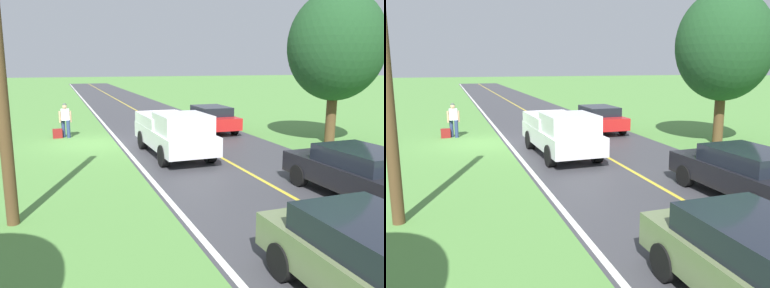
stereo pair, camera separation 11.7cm
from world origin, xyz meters
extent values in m
plane|color=#568E42|center=(0.00, 0.00, 0.00)|extent=(200.00, 200.00, 0.00)
cube|color=#3D3D42|center=(-4.62, 0.00, 0.00)|extent=(7.05, 120.00, 0.00)
cube|color=silver|center=(-1.28, 0.00, 0.01)|extent=(0.16, 117.60, 0.00)
cube|color=gold|center=(-4.62, 0.00, 0.01)|extent=(0.14, 117.60, 0.00)
cylinder|color=navy|center=(0.96, -1.96, 0.44)|extent=(0.18, 0.18, 0.88)
cylinder|color=navy|center=(1.20, -2.18, 0.44)|extent=(0.18, 0.18, 0.88)
cube|color=white|center=(1.08, -2.07, 1.17)|extent=(0.42, 0.29, 0.58)
sphere|color=tan|center=(1.08, -2.07, 1.57)|extent=(0.23, 0.23, 0.23)
sphere|color=#4C564C|center=(1.08, -2.07, 1.65)|extent=(0.20, 0.20, 0.20)
cube|color=navy|center=(1.09, -2.27, 1.20)|extent=(0.33, 0.22, 0.44)
cylinder|color=tan|center=(0.82, -2.07, 1.06)|extent=(0.10, 0.10, 0.58)
cylinder|color=tan|center=(1.34, -2.04, 1.06)|extent=(0.10, 0.10, 0.58)
cube|color=maroon|center=(1.49, -1.99, 0.24)|extent=(0.47, 0.23, 0.47)
cube|color=silver|center=(-2.96, 3.44, 0.75)|extent=(2.12, 5.44, 0.70)
cube|color=silver|center=(-2.99, 4.63, 1.46)|extent=(1.89, 2.20, 0.72)
cube|color=black|center=(-2.99, 4.63, 1.53)|extent=(1.71, 1.33, 0.43)
cube|color=silver|center=(-3.88, 2.34, 1.33)|extent=(0.16, 3.03, 0.45)
cube|color=silver|center=(-2.00, 2.38, 1.33)|extent=(0.16, 3.03, 0.45)
cube|color=silver|center=(-2.91, 0.85, 1.33)|extent=(1.84, 0.14, 0.45)
cylinder|color=black|center=(-3.90, 5.17, 0.40)|extent=(0.32, 0.81, 0.80)
cylinder|color=black|center=(-2.10, 5.21, 0.40)|extent=(0.32, 0.81, 0.80)
cylinder|color=black|center=(-3.83, 1.87, 0.40)|extent=(0.32, 0.81, 0.80)
cylinder|color=black|center=(-2.03, 1.91, 0.40)|extent=(0.32, 0.81, 0.80)
cylinder|color=brown|center=(-10.63, 3.49, 1.32)|extent=(0.46, 0.46, 2.65)
ellipsoid|color=#1E4723|center=(-10.63, 3.49, 4.48)|extent=(4.31, 4.31, 4.95)
cube|color=black|center=(-6.29, 10.17, 0.64)|extent=(2.01, 4.47, 0.62)
cube|color=black|center=(-6.30, 10.37, 1.18)|extent=(1.71, 2.43, 0.46)
cylinder|color=black|center=(-5.40, 8.80, 0.33)|extent=(0.26, 0.67, 0.66)
cylinder|color=black|center=(-7.09, 8.74, 0.33)|extent=(0.26, 0.67, 0.66)
cylinder|color=black|center=(-5.50, 11.60, 0.33)|extent=(0.26, 0.67, 0.66)
cube|color=black|center=(-2.89, 14.51, 1.18)|extent=(1.67, 2.41, 0.46)
cylinder|color=black|center=(-3.71, 13.30, 0.33)|extent=(0.25, 0.66, 0.66)
cylinder|color=black|center=(-2.02, 13.33, 0.33)|extent=(0.25, 0.66, 0.66)
cube|color=red|center=(-6.51, -1.45, 0.64)|extent=(1.86, 4.41, 0.62)
cube|color=black|center=(-6.51, -1.25, 1.18)|extent=(1.64, 2.38, 0.46)
cylinder|color=black|center=(-5.66, -2.85, 0.33)|extent=(0.24, 0.66, 0.66)
cylinder|color=black|center=(-7.35, -2.85, 0.33)|extent=(0.24, 0.66, 0.66)
cylinder|color=black|center=(-5.67, -0.05, 0.33)|extent=(0.24, 0.66, 0.66)
cylinder|color=black|center=(-7.36, -0.05, 0.33)|extent=(0.24, 0.66, 0.66)
camera|label=1|loc=(1.50, 18.78, 3.66)|focal=37.17mm
camera|label=2|loc=(1.39, 18.81, 3.66)|focal=37.17mm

